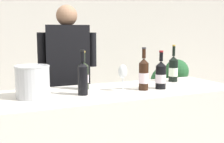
# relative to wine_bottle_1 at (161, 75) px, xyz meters

# --- Properties ---
(wall_back) EXTENTS (8.00, 0.10, 2.80)m
(wall_back) POSITION_rel_wine_bottle_1_xyz_m (-0.49, 2.68, 0.29)
(wall_back) COLOR beige
(wall_back) RESTS_ON ground_plane
(wine_bottle_1) EXTENTS (0.08, 0.08, 0.31)m
(wine_bottle_1) POSITION_rel_wine_bottle_1_xyz_m (0.00, 0.00, 0.00)
(wine_bottle_1) COLOR black
(wine_bottle_1) RESTS_ON counter
(wine_bottle_2) EXTENTS (0.07, 0.07, 0.32)m
(wine_bottle_2) POSITION_rel_wine_bottle_1_xyz_m (-0.64, 0.03, 0.02)
(wine_bottle_2) COLOR black
(wine_bottle_2) RESTS_ON counter
(wine_bottle_3) EXTENTS (0.09, 0.09, 0.30)m
(wine_bottle_3) POSITION_rel_wine_bottle_1_xyz_m (-0.57, 0.23, 0.00)
(wine_bottle_3) COLOR black
(wine_bottle_3) RESTS_ON counter
(wine_bottle_4) EXTENTS (0.08, 0.08, 0.34)m
(wine_bottle_4) POSITION_rel_wine_bottle_1_xyz_m (0.30, 0.25, 0.01)
(wine_bottle_4) COLOR black
(wine_bottle_4) RESTS_ON counter
(wine_bottle_5) EXTENTS (0.08, 0.08, 0.33)m
(wine_bottle_5) POSITION_rel_wine_bottle_1_xyz_m (-0.15, 0.01, 0.01)
(wine_bottle_5) COLOR black
(wine_bottle_5) RESTS_ON counter
(wine_glass) EXTENTS (0.08, 0.08, 0.20)m
(wine_glass) POSITION_rel_wine_bottle_1_xyz_m (-0.32, 0.05, 0.03)
(wine_glass) COLOR silver
(wine_glass) RESTS_ON counter
(ice_bucket) EXTENTS (0.24, 0.24, 0.22)m
(ice_bucket) POSITION_rel_wine_bottle_1_xyz_m (-0.98, 0.09, 0.00)
(ice_bucket) COLOR silver
(ice_bucket) RESTS_ON counter
(person_server) EXTENTS (0.55, 0.31, 1.71)m
(person_server) POSITION_rel_wine_bottle_1_xyz_m (-0.55, 0.76, -0.27)
(person_server) COLOR black
(person_server) RESTS_ON ground_plane
(potted_shrub) EXTENTS (0.63, 0.62, 1.12)m
(potted_shrub) POSITION_rel_wine_bottle_1_xyz_m (0.96, 1.14, -0.44)
(potted_shrub) COLOR brown
(potted_shrub) RESTS_ON ground_plane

